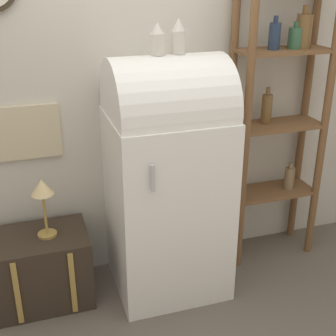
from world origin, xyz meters
The scene contains 8 objects.
ground_plane centered at (0.00, 0.00, 0.00)m, with size 12.00×12.00×0.00m, color #60564C.
wall_back centered at (-0.01, 0.57, 1.35)m, with size 7.00×0.09×2.70m.
refrigerator centered at (0.00, 0.25, 0.75)m, with size 0.66×0.64×1.45m.
suitcase_trunk centered at (-0.76, 0.31, 0.22)m, with size 0.55×0.41×0.44m.
shelf_unit centered at (0.79, 0.39, 1.07)m, with size 0.60×0.28×1.89m.
vase_left centered at (-0.05, 0.26, 1.53)m, with size 0.08×0.08×0.17m.
vase_center centered at (0.07, 0.26, 1.53)m, with size 0.08×0.08×0.18m.
desk_lamp centered at (-0.71, 0.30, 0.71)m, with size 0.13×0.13×0.36m.
Camera 1 is at (-0.76, -2.13, 1.87)m, focal length 50.00 mm.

